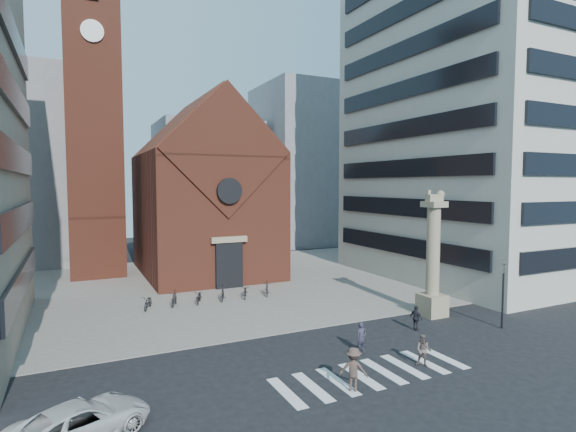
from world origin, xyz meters
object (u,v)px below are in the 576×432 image
at_px(traffic_light, 503,293).
at_px(pedestrian_1, 424,350).
at_px(pedestrian_2, 416,318).
at_px(pedestrian_0, 361,337).
at_px(scooter_0, 148,302).
at_px(white_car, 81,421).
at_px(lion_column, 433,266).

height_order(traffic_light, pedestrian_1, traffic_light).
height_order(pedestrian_1, pedestrian_2, pedestrian_1).
height_order(pedestrian_0, pedestrian_1, pedestrian_0).
xyz_separation_m(pedestrian_2, scooter_0, (-14.23, 12.01, -0.24)).
relative_size(white_car, pedestrian_1, 3.05).
relative_size(white_car, scooter_0, 2.56).
relative_size(pedestrian_0, pedestrian_2, 1.03).
bearing_deg(traffic_light, pedestrian_1, -164.55).
bearing_deg(pedestrian_2, traffic_light, -119.89).
xyz_separation_m(traffic_light, pedestrian_2, (-5.16, 2.03, -1.50)).
xyz_separation_m(pedestrian_1, pedestrian_2, (3.46, 4.41, -0.01)).
distance_m(white_car, pedestrian_0, 14.08).
xyz_separation_m(pedestrian_0, pedestrian_1, (1.66, -2.94, -0.01)).
bearing_deg(pedestrian_1, lion_column, 94.12).
relative_size(traffic_light, scooter_0, 2.25).
xyz_separation_m(traffic_light, white_car, (-24.10, -2.10, -1.61)).
height_order(lion_column, pedestrian_0, lion_column).
bearing_deg(pedestrian_2, white_car, 93.85).
bearing_deg(traffic_light, lion_column, 116.46).
height_order(pedestrian_2, scooter_0, pedestrian_2).
bearing_deg(white_car, traffic_light, -108.83).
distance_m(lion_column, pedestrian_2, 4.59).
relative_size(lion_column, scooter_0, 4.54).
xyz_separation_m(traffic_light, pedestrian_0, (-10.27, 0.56, -1.48)).
bearing_deg(scooter_0, pedestrian_0, -34.53).
height_order(lion_column, pedestrian_2, lion_column).
distance_m(pedestrian_0, pedestrian_1, 3.38).
height_order(lion_column, traffic_light, lion_column).
bearing_deg(pedestrian_0, white_car, -171.78).
bearing_deg(white_car, scooter_0, -40.07).
relative_size(white_car, pedestrian_0, 3.02).
relative_size(traffic_light, pedestrian_2, 2.73).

